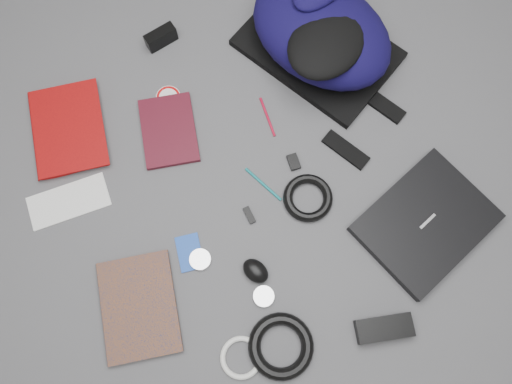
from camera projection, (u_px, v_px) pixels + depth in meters
name	position (u px, v px, depth m)	size (l,w,h in m)	color
ground	(256.00, 194.00, 1.36)	(4.00, 4.00, 0.00)	#4F4F51
backpack	(321.00, 32.00, 1.38)	(0.32, 0.47, 0.20)	black
laptop	(426.00, 223.00, 1.32)	(0.33, 0.26, 0.03)	black
textbook_red	(33.00, 137.00, 1.39)	(0.20, 0.27, 0.03)	maroon
comic_book	(102.00, 314.00, 1.26)	(0.19, 0.26, 0.02)	#AC540C
envelope	(69.00, 201.00, 1.35)	(0.22, 0.10, 0.00)	white
dvd_case	(169.00, 131.00, 1.40)	(0.15, 0.21, 0.02)	#3C0B15
compact_camera	(161.00, 38.00, 1.46)	(0.09, 0.03, 0.05)	black
sticker_disc	(168.00, 97.00, 1.43)	(0.07, 0.07, 0.00)	white
pen_teal	(263.00, 184.00, 1.36)	(0.01, 0.01, 0.13)	#0D7075
pen_red	(267.00, 117.00, 1.41)	(0.01, 0.01, 0.12)	#B60E2B
id_badge	(190.00, 253.00, 1.31)	(0.06, 0.10, 0.00)	#1745B0
usb_black	(249.00, 215.00, 1.34)	(0.02, 0.05, 0.01)	black
key_fob	(294.00, 162.00, 1.37)	(0.03, 0.04, 0.01)	black
mouse	(256.00, 271.00, 1.28)	(0.05, 0.07, 0.04)	black
headphone_left	(200.00, 259.00, 1.30)	(0.06, 0.06, 0.01)	silver
headphone_right	(264.00, 296.00, 1.28)	(0.05, 0.05, 0.01)	silver
cable_coil	(308.00, 198.00, 1.34)	(0.13, 0.13, 0.03)	black
power_brick	(384.00, 328.00, 1.25)	(0.14, 0.06, 0.03)	black
power_cord_coil	(281.00, 346.00, 1.24)	(0.16, 0.16, 0.03)	black
white_cable_coil	(241.00, 358.00, 1.24)	(0.11, 0.11, 0.01)	white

